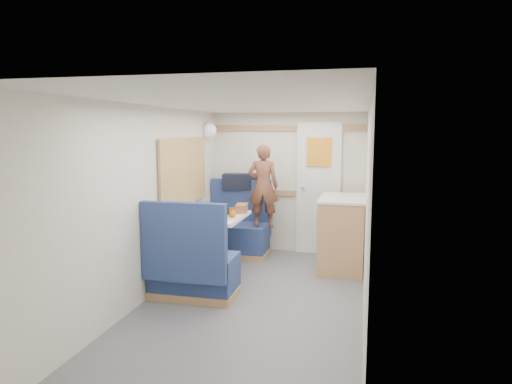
% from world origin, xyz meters
% --- Properties ---
extents(floor, '(4.50, 4.50, 0.00)m').
position_xyz_m(floor, '(0.00, 0.00, 0.00)').
color(floor, '#515156').
rests_on(floor, ground).
extents(ceiling, '(4.50, 4.50, 0.00)m').
position_xyz_m(ceiling, '(0.00, 0.00, 2.00)').
color(ceiling, silver).
rests_on(ceiling, wall_back).
extents(wall_back, '(2.20, 0.02, 2.00)m').
position_xyz_m(wall_back, '(0.00, 2.25, 1.00)').
color(wall_back, silver).
rests_on(wall_back, floor).
extents(wall_left, '(0.02, 4.50, 2.00)m').
position_xyz_m(wall_left, '(-1.10, 0.00, 1.00)').
color(wall_left, silver).
rests_on(wall_left, floor).
extents(wall_right, '(0.02, 4.50, 2.00)m').
position_xyz_m(wall_right, '(1.10, 0.00, 1.00)').
color(wall_right, silver).
rests_on(wall_right, floor).
extents(oak_trim_low, '(2.15, 0.02, 0.08)m').
position_xyz_m(oak_trim_low, '(0.00, 2.23, 0.85)').
color(oak_trim_low, '#A38149').
rests_on(oak_trim_low, wall_back).
extents(oak_trim_high, '(2.15, 0.02, 0.08)m').
position_xyz_m(oak_trim_high, '(0.00, 2.23, 1.78)').
color(oak_trim_high, '#A38149').
rests_on(oak_trim_high, wall_back).
extents(side_window, '(0.04, 1.30, 0.72)m').
position_xyz_m(side_window, '(-1.08, 1.00, 1.25)').
color(side_window, '#AFBCA0').
rests_on(side_window, wall_left).
extents(rear_door, '(0.62, 0.12, 1.86)m').
position_xyz_m(rear_door, '(0.45, 2.22, 0.97)').
color(rear_door, white).
rests_on(rear_door, wall_back).
extents(dinette_table, '(0.62, 0.92, 0.72)m').
position_xyz_m(dinette_table, '(-0.65, 1.00, 0.57)').
color(dinette_table, white).
rests_on(dinette_table, floor).
extents(bench_far, '(0.90, 0.59, 1.05)m').
position_xyz_m(bench_far, '(-0.65, 1.86, 0.30)').
color(bench_far, navy).
rests_on(bench_far, floor).
extents(bench_near, '(0.90, 0.59, 1.05)m').
position_xyz_m(bench_near, '(-0.65, 0.14, 0.30)').
color(bench_near, navy).
rests_on(bench_near, floor).
extents(ledge, '(0.90, 0.14, 0.04)m').
position_xyz_m(ledge, '(-0.65, 2.12, 0.88)').
color(ledge, '#A38149').
rests_on(ledge, bench_far).
extents(dome_light, '(0.20, 0.20, 0.20)m').
position_xyz_m(dome_light, '(-1.04, 1.85, 1.75)').
color(dome_light, white).
rests_on(dome_light, wall_left).
extents(galley_counter, '(0.57, 0.92, 0.92)m').
position_xyz_m(galley_counter, '(0.82, 1.55, 0.47)').
color(galley_counter, '#A38149').
rests_on(galley_counter, floor).
extents(person, '(0.43, 0.30, 1.12)m').
position_xyz_m(person, '(-0.24, 1.73, 1.01)').
color(person, brown).
rests_on(person, bench_far).
extents(duffel_bag, '(0.50, 0.29, 0.23)m').
position_xyz_m(duffel_bag, '(-0.68, 2.12, 1.01)').
color(duffel_bag, black).
rests_on(duffel_bag, ledge).
extents(tray, '(0.38, 0.44, 0.02)m').
position_xyz_m(tray, '(-0.59, 0.71, 0.73)').
color(tray, white).
rests_on(tray, dinette_table).
extents(orange_fruit, '(0.07, 0.07, 0.07)m').
position_xyz_m(orange_fruit, '(-0.43, 0.90, 0.77)').
color(orange_fruit, orange).
rests_on(orange_fruit, tray).
extents(cheese_block, '(0.12, 0.09, 0.04)m').
position_xyz_m(cheese_block, '(-0.50, 0.64, 0.76)').
color(cheese_block, '#E6D285').
rests_on(cheese_block, tray).
extents(wine_glass, '(0.08, 0.08, 0.17)m').
position_xyz_m(wine_glass, '(-0.75, 0.85, 0.84)').
color(wine_glass, white).
rests_on(wine_glass, dinette_table).
extents(tumbler_left, '(0.07, 0.07, 0.11)m').
position_xyz_m(tumbler_left, '(-0.77, 0.62, 0.77)').
color(tumbler_left, silver).
rests_on(tumbler_left, dinette_table).
extents(tumbler_mid, '(0.07, 0.07, 0.11)m').
position_xyz_m(tumbler_mid, '(-0.65, 1.24, 0.78)').
color(tumbler_mid, silver).
rests_on(tumbler_mid, dinette_table).
extents(tumbler_right, '(0.07, 0.07, 0.11)m').
position_xyz_m(tumbler_right, '(-0.62, 1.16, 0.78)').
color(tumbler_right, white).
rests_on(tumbler_right, dinette_table).
extents(beer_glass, '(0.07, 0.07, 0.11)m').
position_xyz_m(beer_glass, '(-0.46, 0.97, 0.77)').
color(beer_glass, '#8D4414').
rests_on(beer_glass, dinette_table).
extents(pepper_grinder, '(0.04, 0.04, 0.09)m').
position_xyz_m(pepper_grinder, '(-0.55, 1.07, 0.77)').
color(pepper_grinder, black).
rests_on(pepper_grinder, dinette_table).
extents(salt_grinder, '(0.04, 0.04, 0.10)m').
position_xyz_m(salt_grinder, '(-0.68, 1.07, 0.77)').
color(salt_grinder, white).
rests_on(salt_grinder, dinette_table).
extents(bread_loaf, '(0.17, 0.27, 0.10)m').
position_xyz_m(bread_loaf, '(-0.43, 1.29, 0.77)').
color(bread_loaf, olive).
rests_on(bread_loaf, dinette_table).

